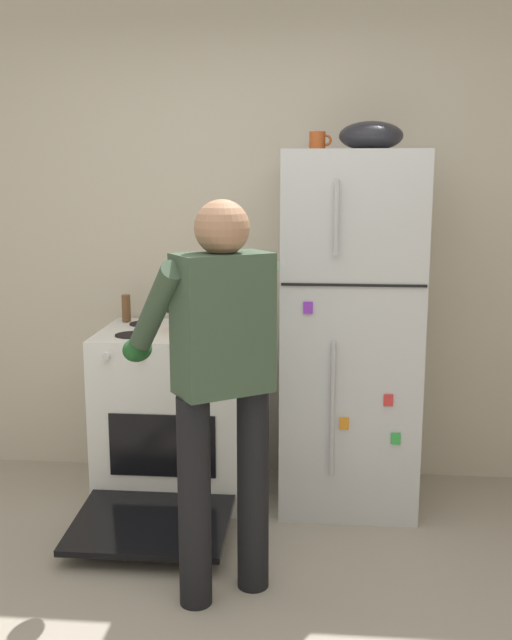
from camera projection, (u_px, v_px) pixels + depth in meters
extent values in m
cube|color=beige|center=(263.00, 236.00, 4.12)|extent=(6.00, 0.10, 2.70)
cube|color=silver|center=(350.00, 331.00, 3.80)|extent=(0.68, 0.68, 1.80)
cube|color=black|center=(354.00, 285.00, 3.40)|extent=(0.67, 0.01, 0.01)
cylinder|color=#B7B7BC|center=(332.00, 410.00, 3.51)|extent=(0.02, 0.02, 0.65)
cylinder|color=#B7B7BC|center=(336.00, 218.00, 3.33)|extent=(0.02, 0.02, 0.34)
cube|color=orange|center=(344.00, 424.00, 3.53)|extent=(0.04, 0.01, 0.06)
cube|color=purple|center=(308.00, 308.00, 3.44)|extent=(0.04, 0.01, 0.06)
cube|color=red|center=(388.00, 400.00, 3.49)|extent=(0.04, 0.01, 0.06)
cube|color=green|center=(396.00, 439.00, 3.52)|extent=(0.04, 0.01, 0.06)
cube|color=white|center=(175.00, 412.00, 3.96)|extent=(0.76, 0.64, 0.89)
cube|color=black|center=(162.00, 446.00, 3.66)|extent=(0.53, 0.01, 0.32)
cylinder|color=black|center=(132.00, 335.00, 3.75)|extent=(0.17, 0.17, 0.01)
cylinder|color=black|center=(203.00, 336.00, 3.72)|extent=(0.17, 0.17, 0.01)
cylinder|color=black|center=(145.00, 324.00, 4.03)|extent=(0.17, 0.17, 0.01)
cylinder|color=black|center=(212.00, 325.00, 4.00)|extent=(0.17, 0.17, 0.01)
cylinder|color=silver|center=(107.00, 356.00, 3.59)|extent=(0.04, 0.03, 0.04)
cylinder|color=silver|center=(141.00, 356.00, 3.57)|extent=(0.04, 0.03, 0.04)
cylinder|color=silver|center=(178.00, 357.00, 3.55)|extent=(0.04, 0.03, 0.04)
cylinder|color=silver|center=(213.00, 358.00, 3.54)|extent=(0.04, 0.03, 0.04)
cube|color=black|center=(151.00, 524.00, 3.44)|extent=(0.72, 0.57, 0.06)
cylinder|color=black|center=(195.00, 502.00, 2.90)|extent=(0.13, 0.13, 0.86)
cylinder|color=black|center=(253.00, 489.00, 3.02)|extent=(0.13, 0.13, 0.86)
cube|color=#384C38|center=(223.00, 324.00, 2.83)|extent=(0.41, 0.37, 0.54)
sphere|color=#A37556|center=(222.00, 228.00, 2.75)|extent=(0.21, 0.21, 0.21)
sphere|color=#282828|center=(222.00, 238.00, 2.76)|extent=(0.15, 0.15, 0.15)
cylinder|color=#384C38|center=(154.00, 312.00, 2.90)|extent=(0.34, 0.44, 0.45)
cylinder|color=#384C38|center=(244.00, 304.00, 3.09)|extent=(0.34, 0.44, 0.45)
ellipsoid|color=#1E5123|center=(137.00, 349.00, 3.11)|extent=(0.12, 0.18, 0.10)
ellipsoid|color=#1E5123|center=(223.00, 339.00, 3.30)|extent=(0.12, 0.18, 0.10)
cylinder|color=orange|center=(202.00, 320.00, 3.80)|extent=(0.25, 0.25, 0.13)
cube|color=black|center=(172.00, 311.00, 3.81)|extent=(0.05, 0.03, 0.02)
cube|color=black|center=(231.00, 312.00, 3.78)|extent=(0.05, 0.03, 0.02)
cylinder|color=#B24C1E|center=(317.00, 141.00, 3.68)|extent=(0.08, 0.08, 0.10)
torus|color=#B24C1E|center=(326.00, 140.00, 3.67)|extent=(0.06, 0.01, 0.06)
cylinder|color=brown|center=(126.00, 308.00, 4.09)|extent=(0.05, 0.05, 0.15)
ellipsoid|color=black|center=(371.00, 136.00, 3.60)|extent=(0.31, 0.31, 0.14)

